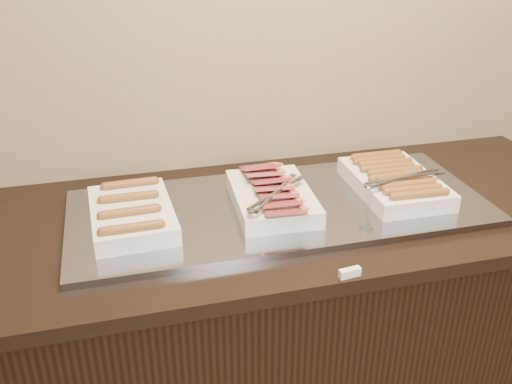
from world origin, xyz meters
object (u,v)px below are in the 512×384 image
warming_tray (280,208)px  dish_center (272,196)px  dish_left (132,214)px  dish_right (395,181)px  counter (273,332)px

warming_tray → dish_center: bearing=-169.3°
dish_left → warming_tray: bearing=-2.6°
warming_tray → dish_left: (-0.42, 0.00, 0.04)m
dish_center → warming_tray: bearing=13.8°
warming_tray → dish_right: 0.36m
dish_left → dish_center: size_ratio=0.94×
counter → dish_center: bearing=-153.0°
warming_tray → dish_right: (0.36, -0.00, 0.04)m
counter → dish_left: dish_left is taller
dish_left → dish_center: bearing=-3.3°
counter → warming_tray: (0.02, 0.00, 0.46)m
counter → dish_right: 0.63m
counter → warming_tray: bearing=0.0°
dish_center → dish_left: bearing=-177.6°
warming_tray → dish_left: dish_left is taller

